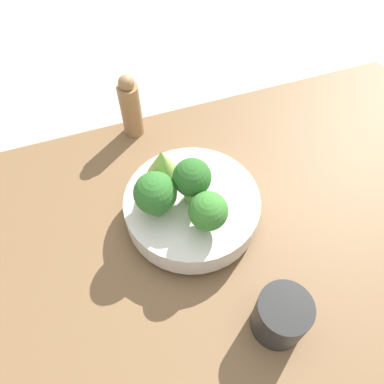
% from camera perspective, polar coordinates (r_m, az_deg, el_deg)
% --- Properties ---
extents(ground_plane, '(6.00, 6.00, 0.00)m').
position_cam_1_polar(ground_plane, '(0.69, 1.42, -7.70)').
color(ground_plane, '#ADA89E').
extents(table, '(1.16, 0.62, 0.04)m').
position_cam_1_polar(table, '(0.67, 1.45, -7.00)').
color(table, brown).
rests_on(table, ground_plane).
extents(bowl, '(0.23, 0.23, 0.06)m').
position_cam_1_polar(bowl, '(0.64, 0.00, -2.31)').
color(bowl, silver).
rests_on(bowl, table).
extents(broccoli_floret_front, '(0.06, 0.06, 0.07)m').
position_cam_1_polar(broccoli_floret_front, '(0.56, 2.34, -3.02)').
color(broccoli_floret_front, '#6BA34C').
rests_on(broccoli_floret_front, bowl).
extents(broccoli_floret_center, '(0.06, 0.06, 0.09)m').
position_cam_1_polar(broccoli_floret_center, '(0.58, -0.00, 1.99)').
color(broccoli_floret_center, '#6BA34C').
rests_on(broccoli_floret_center, bowl).
extents(romanesco_piece_far, '(0.05, 0.05, 0.09)m').
position_cam_1_polar(romanesco_piece_far, '(0.60, -4.51, 4.02)').
color(romanesco_piece_far, '#6BA34C').
rests_on(romanesco_piece_far, bowl).
extents(broccoli_floret_left, '(0.07, 0.07, 0.08)m').
position_cam_1_polar(broccoli_floret_left, '(0.57, -5.62, -0.25)').
color(broccoli_floret_left, '#6BA34C').
rests_on(broccoli_floret_left, bowl).
extents(cup, '(0.08, 0.08, 0.08)m').
position_cam_1_polar(cup, '(0.57, 13.39, -17.92)').
color(cup, black).
rests_on(cup, table).
extents(pepper_mill, '(0.04, 0.04, 0.14)m').
position_cam_1_polar(pepper_mill, '(0.77, -9.36, 12.65)').
color(pepper_mill, '#997047').
rests_on(pepper_mill, table).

